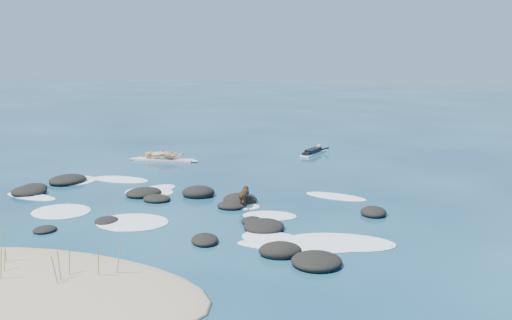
% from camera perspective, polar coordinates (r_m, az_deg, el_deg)
% --- Properties ---
extents(ground, '(160.00, 160.00, 0.00)m').
position_cam_1_polar(ground, '(21.11, -6.53, -4.12)').
color(ground, '#0A2642').
rests_on(ground, ground).
extents(sand_dune, '(9.00, 4.40, 0.60)m').
position_cam_1_polar(sand_dune, '(14.64, -21.34, -11.64)').
color(sand_dune, '#9E8966').
rests_on(sand_dune, ground).
extents(dune_grass, '(4.14, 1.40, 1.19)m').
position_cam_1_polar(dune_grass, '(14.46, -20.76, -9.44)').
color(dune_grass, '#909849').
rests_on(dune_grass, ground).
extents(reef_rocks, '(14.97, 7.38, 0.52)m').
position_cam_1_polar(reef_rocks, '(20.42, -10.79, -4.46)').
color(reef_rocks, black).
rests_on(reef_rocks, ground).
extents(breaking_foam, '(15.09, 7.45, 0.12)m').
position_cam_1_polar(breaking_foam, '(20.02, -7.83, -4.94)').
color(breaking_foam, white).
rests_on(breaking_foam, ground).
extents(standing_surfer_rig, '(3.64, 1.07, 2.07)m').
position_cam_1_polar(standing_surfer_rig, '(28.87, -9.23, 1.49)').
color(standing_surfer_rig, beige).
rests_on(standing_surfer_rig, ground).
extents(paddling_surfer_rig, '(1.14, 2.51, 0.43)m').
position_cam_1_polar(paddling_surfer_rig, '(30.65, 5.76, 0.85)').
color(paddling_surfer_rig, white).
rests_on(paddling_surfer_rig, ground).
extents(dog, '(0.42, 1.12, 0.71)m').
position_cam_1_polar(dog, '(20.11, -1.20, -3.41)').
color(dog, black).
rests_on(dog, ground).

